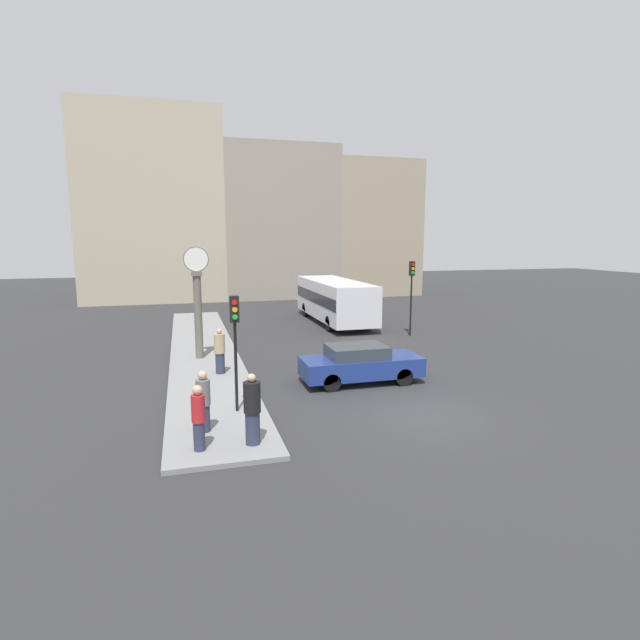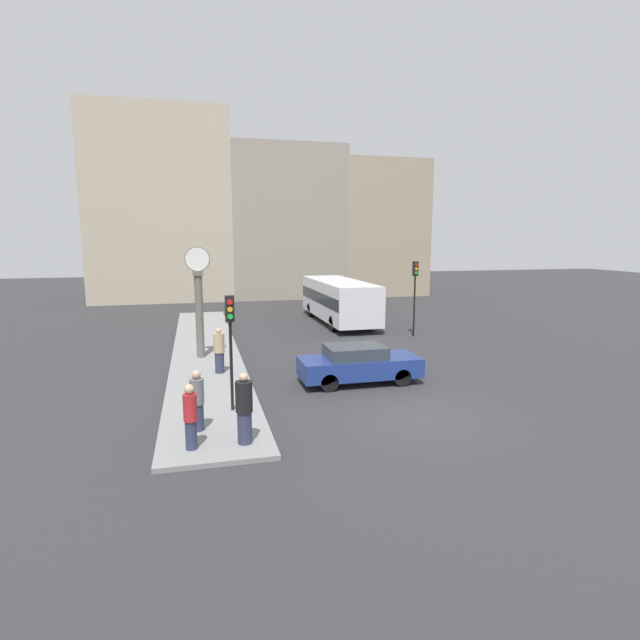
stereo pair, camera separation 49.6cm
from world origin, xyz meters
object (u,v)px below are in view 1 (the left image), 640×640
(pedestrian_red_top, at_px, (198,418))
(pedestrian_tan_coat, at_px, (220,351))
(traffic_light_far, at_px, (412,283))
(pedestrian_black_jacket, at_px, (252,409))
(pedestrian_grey_jacket, at_px, (203,402))
(bus_distant, at_px, (334,299))
(street_clock, at_px, (198,304))
(traffic_light_near, at_px, (235,329))
(sedan_car, at_px, (360,364))

(pedestrian_red_top, bearing_deg, pedestrian_tan_coat, 81.63)
(traffic_light_far, relative_size, pedestrian_red_top, 2.46)
(pedestrian_black_jacket, bearing_deg, pedestrian_grey_jacket, 134.25)
(pedestrian_tan_coat, height_order, pedestrian_grey_jacket, pedestrian_tan_coat)
(bus_distant, bearing_deg, pedestrian_grey_jacket, -117.86)
(bus_distant, height_order, pedestrian_black_jacket, bus_distant)
(pedestrian_black_jacket, xyz_separation_m, pedestrian_grey_jacket, (-1.12, 1.15, -0.07))
(street_clock, xyz_separation_m, pedestrian_red_top, (-0.36, -9.66, -1.51))
(traffic_light_near, distance_m, pedestrian_black_jacket, 2.97)
(bus_distant, height_order, traffic_light_near, traffic_light_near)
(bus_distant, relative_size, pedestrian_black_jacket, 5.06)
(bus_distant, height_order, street_clock, street_clock)
(traffic_light_near, xyz_separation_m, traffic_light_far, (10.27, 9.77, 0.25))
(traffic_light_near, relative_size, pedestrian_tan_coat, 1.98)
(pedestrian_black_jacket, bearing_deg, pedestrian_tan_coat, 92.27)
(street_clock, xyz_separation_m, pedestrian_grey_jacket, (-0.19, -8.48, -1.51))
(sedan_car, height_order, bus_distant, bus_distant)
(pedestrian_tan_coat, relative_size, pedestrian_grey_jacket, 1.05)
(traffic_light_far, distance_m, street_clock, 11.41)
(traffic_light_far, distance_m, pedestrian_red_top, 16.93)
(pedestrian_tan_coat, height_order, pedestrian_red_top, pedestrian_tan_coat)
(traffic_light_near, bearing_deg, traffic_light_far, 43.56)
(traffic_light_far, bearing_deg, pedestrian_grey_jacket, -135.34)
(pedestrian_grey_jacket, bearing_deg, pedestrian_tan_coat, 81.55)
(bus_distant, xyz_separation_m, pedestrian_black_jacket, (-7.50, -17.45, -0.48))
(traffic_light_far, relative_size, street_clock, 0.85)
(street_clock, distance_m, pedestrian_black_jacket, 9.78)
(street_clock, height_order, pedestrian_red_top, street_clock)
(sedan_car, bearing_deg, pedestrian_black_jacket, -133.93)
(traffic_light_near, bearing_deg, pedestrian_tan_coat, 92.03)
(bus_distant, distance_m, traffic_light_near, 16.80)
(bus_distant, relative_size, pedestrian_red_top, 5.61)
(traffic_light_near, bearing_deg, street_clock, 96.51)
(sedan_car, xyz_separation_m, pedestrian_red_top, (-5.82, -4.74, 0.24))
(pedestrian_black_jacket, height_order, pedestrian_red_top, pedestrian_black_jacket)
(traffic_light_near, distance_m, pedestrian_grey_jacket, 2.36)
(street_clock, height_order, pedestrian_grey_jacket, street_clock)
(traffic_light_far, height_order, pedestrian_black_jacket, traffic_light_far)
(street_clock, bearing_deg, traffic_light_near, -83.49)
(street_clock, bearing_deg, pedestrian_grey_jacket, -91.29)
(bus_distant, height_order, pedestrian_grey_jacket, bus_distant)
(traffic_light_far, relative_size, pedestrian_tan_coat, 2.31)
(pedestrian_black_jacket, relative_size, pedestrian_tan_coat, 1.04)
(traffic_light_near, distance_m, traffic_light_far, 14.18)
(traffic_light_near, bearing_deg, pedestrian_grey_jacket, -126.18)
(pedestrian_grey_jacket, bearing_deg, traffic_light_near, 53.82)
(traffic_light_near, relative_size, street_clock, 0.73)
(street_clock, height_order, pedestrian_black_jacket, street_clock)
(pedestrian_red_top, relative_size, pedestrian_grey_jacket, 0.98)
(traffic_light_far, bearing_deg, sedan_car, -126.54)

